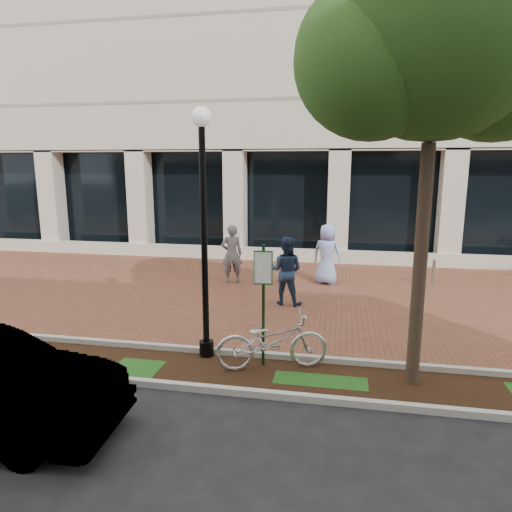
% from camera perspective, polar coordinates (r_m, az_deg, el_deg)
% --- Properties ---
extents(ground, '(120.00, 120.00, 0.00)m').
position_cam_1_polar(ground, '(13.33, 1.03, -4.60)').
color(ground, black).
rests_on(ground, ground).
extents(brick_plaza, '(40.00, 9.00, 0.01)m').
position_cam_1_polar(brick_plaza, '(13.32, 1.03, -4.58)').
color(brick_plaza, brown).
rests_on(brick_plaza, ground).
extents(planting_strip, '(40.00, 1.50, 0.01)m').
position_cam_1_polar(planting_strip, '(8.52, -5.13, -14.17)').
color(planting_strip, black).
rests_on(planting_strip, ground).
extents(curb_plaza_side, '(40.00, 0.12, 0.12)m').
position_cam_1_polar(curb_plaza_side, '(9.15, -3.84, -11.89)').
color(curb_plaza_side, '#B1B1A7').
rests_on(curb_plaza_side, ground).
extents(curb_street_side, '(40.00, 0.12, 0.12)m').
position_cam_1_polar(curb_street_side, '(7.85, -6.69, -16.10)').
color(curb_street_side, '#B1B1A7').
rests_on(curb_street_side, ground).
extents(near_office_building, '(40.00, 12.12, 16.00)m').
position_cam_1_polar(near_office_building, '(24.06, 5.84, 26.73)').
color(near_office_building, beige).
rests_on(near_office_building, ground).
extents(parking_sign, '(0.34, 0.07, 2.28)m').
position_cam_1_polar(parking_sign, '(8.21, 0.92, -4.23)').
color(parking_sign, '#14371D').
rests_on(parking_sign, ground).
extents(lamppost, '(0.36, 0.36, 4.67)m').
position_cam_1_polar(lamppost, '(8.47, -6.55, 4.25)').
color(lamppost, black).
rests_on(lamppost, ground).
extents(street_tree, '(4.37, 3.64, 7.65)m').
position_cam_1_polar(street_tree, '(7.99, 22.09, 24.52)').
color(street_tree, '#463928').
rests_on(street_tree, ground).
extents(locked_bicycle, '(2.16, 1.31, 1.07)m').
position_cam_1_polar(locked_bicycle, '(8.39, 2.02, -10.56)').
color(locked_bicycle, silver).
rests_on(locked_bicycle, ground).
extents(pedestrian_left, '(0.79, 0.66, 1.84)m').
position_cam_1_polar(pedestrian_left, '(14.29, -3.05, 0.27)').
color(pedestrian_left, slate).
rests_on(pedestrian_left, ground).
extents(pedestrian_mid, '(0.98, 0.82, 1.83)m').
position_cam_1_polar(pedestrian_mid, '(12.06, 3.79, -1.86)').
color(pedestrian_mid, '#1F2F4E').
rests_on(pedestrian_mid, ground).
extents(pedestrian_right, '(1.06, 0.86, 1.88)m').
position_cam_1_polar(pedestrian_right, '(14.28, 8.88, 0.23)').
color(pedestrian_right, '#94A5DD').
rests_on(pedestrian_right, ground).
extents(bollard, '(0.12, 0.12, 0.90)m').
position_cam_1_polar(bollard, '(14.85, 21.31, -1.90)').
color(bollard, '#B2B2B7').
rests_on(bollard, ground).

